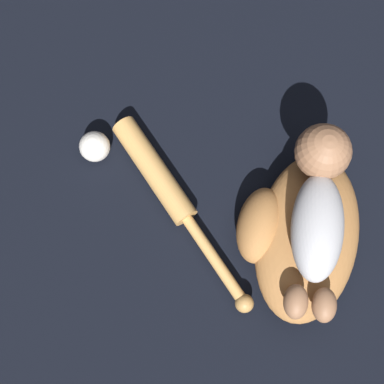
# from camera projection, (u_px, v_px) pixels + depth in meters

# --- Properties ---
(ground_plane) EXTENTS (6.00, 6.00, 0.00)m
(ground_plane) POSITION_uv_depth(u_px,v_px,m) (314.00, 220.00, 1.21)
(ground_plane) COLOR black
(baseball_glove) EXTENTS (0.40, 0.29, 0.10)m
(baseball_glove) POSITION_uv_depth(u_px,v_px,m) (299.00, 234.00, 1.15)
(baseball_glove) COLOR #A8703D
(baseball_glove) RESTS_ON ground
(baby_figure) EXTENTS (0.39, 0.12, 0.12)m
(baby_figure) POSITION_uv_depth(u_px,v_px,m) (319.00, 203.00, 1.06)
(baby_figure) COLOR #B2B2B7
(baby_figure) RESTS_ON baseball_glove
(baseball_bat) EXTENTS (0.42, 0.35, 0.06)m
(baseball_bat) POSITION_uv_depth(u_px,v_px,m) (167.00, 190.00, 1.20)
(baseball_bat) COLOR tan
(baseball_bat) RESTS_ON ground
(baseball) EXTENTS (0.07, 0.07, 0.07)m
(baseball) POSITION_uv_depth(u_px,v_px,m) (95.00, 147.00, 1.22)
(baseball) COLOR white
(baseball) RESTS_ON ground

